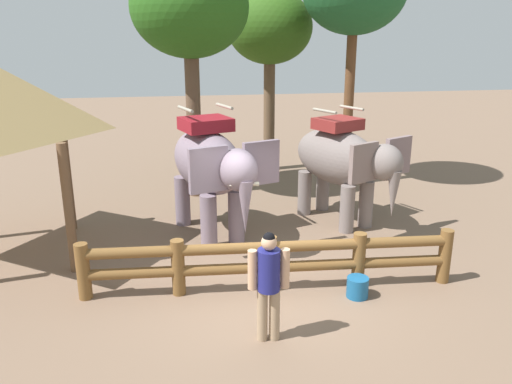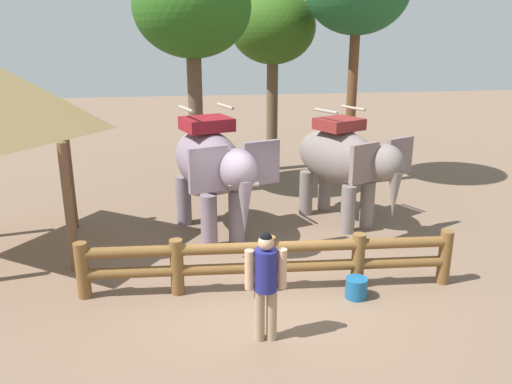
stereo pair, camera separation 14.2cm
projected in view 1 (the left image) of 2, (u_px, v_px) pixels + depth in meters
The scene contains 8 objects.
ground_plane at pixel (270, 290), 9.49m from camera, with size 60.00×60.00×0.00m, color brown.
log_fence at pixel (270, 260), 9.35m from camera, with size 6.87×0.66×1.05m.
elephant_near_left at pixel (211, 166), 11.52m from camera, with size 2.46×3.57×2.99m.
elephant_center at pixel (342, 160), 12.40m from camera, with size 2.57×3.33×2.83m.
tourist_woman_in_black at pixel (269, 279), 7.70m from camera, with size 0.63×0.37×1.78m.
tree_far_left at pixel (270, 30), 16.41m from camera, with size 2.73×2.73×5.85m.
tree_far_right at pixel (190, 10), 13.52m from camera, with size 3.13×3.13×6.51m.
feed_bucket at pixel (357, 287), 9.22m from camera, with size 0.39×0.39×0.38m.
Camera 1 is at (-1.62, -8.36, 4.59)m, focal length 36.10 mm.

